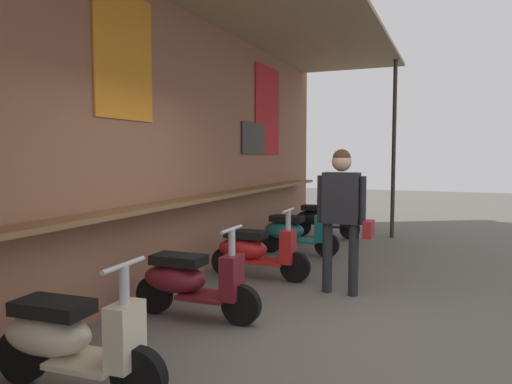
{
  "coord_description": "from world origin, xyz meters",
  "views": [
    {
      "loc": [
        -4.26,
        -1.42,
        1.68
      ],
      "look_at": [
        2.15,
        1.24,
        1.14
      ],
      "focal_mm": 33.8,
      "sensor_mm": 36.0,
      "label": 1
    }
  ],
  "objects_px": {
    "scooter_cream": "(67,338)",
    "scooter_teal": "(294,231)",
    "shopper_with_handbag": "(342,205)",
    "scooter_maroon": "(189,281)",
    "scooter_red": "(254,250)",
    "scooter_black": "(321,218)"
  },
  "relations": [
    {
      "from": "scooter_teal",
      "to": "scooter_black",
      "type": "relative_size",
      "value": 1.0
    },
    {
      "from": "scooter_maroon",
      "to": "shopper_with_handbag",
      "type": "xyz_separation_m",
      "value": [
        1.45,
        -1.26,
        0.69
      ]
    },
    {
      "from": "scooter_teal",
      "to": "scooter_black",
      "type": "bearing_deg",
      "value": 90.84
    },
    {
      "from": "scooter_maroon",
      "to": "scooter_red",
      "type": "relative_size",
      "value": 1.0
    },
    {
      "from": "scooter_teal",
      "to": "shopper_with_handbag",
      "type": "relative_size",
      "value": 0.8
    },
    {
      "from": "scooter_maroon",
      "to": "scooter_teal",
      "type": "distance_m",
      "value": 3.45
    },
    {
      "from": "scooter_cream",
      "to": "scooter_teal",
      "type": "distance_m",
      "value": 5.13
    },
    {
      "from": "scooter_maroon",
      "to": "scooter_cream",
      "type": "bearing_deg",
      "value": -91.36
    },
    {
      "from": "scooter_maroon",
      "to": "scooter_red",
      "type": "height_order",
      "value": "same"
    },
    {
      "from": "scooter_black",
      "to": "shopper_with_handbag",
      "type": "relative_size",
      "value": 0.8
    },
    {
      "from": "scooter_red",
      "to": "shopper_with_handbag",
      "type": "relative_size",
      "value": 0.8
    },
    {
      "from": "scooter_cream",
      "to": "scooter_teal",
      "type": "xyz_separation_m",
      "value": [
        5.13,
        0.0,
        0.0
      ]
    },
    {
      "from": "scooter_red",
      "to": "scooter_maroon",
      "type": "bearing_deg",
      "value": -92.05
    },
    {
      "from": "scooter_red",
      "to": "scooter_teal",
      "type": "height_order",
      "value": "same"
    },
    {
      "from": "scooter_cream",
      "to": "shopper_with_handbag",
      "type": "height_order",
      "value": "shopper_with_handbag"
    },
    {
      "from": "scooter_red",
      "to": "shopper_with_handbag",
      "type": "height_order",
      "value": "shopper_with_handbag"
    },
    {
      "from": "scooter_red",
      "to": "scooter_cream",
      "type": "bearing_deg",
      "value": -92.05
    },
    {
      "from": "scooter_cream",
      "to": "scooter_black",
      "type": "distance_m",
      "value": 6.95
    },
    {
      "from": "scooter_maroon",
      "to": "shopper_with_handbag",
      "type": "distance_m",
      "value": 2.04
    },
    {
      "from": "shopper_with_handbag",
      "to": "scooter_cream",
      "type": "bearing_deg",
      "value": 159.07
    },
    {
      "from": "scooter_cream",
      "to": "shopper_with_handbag",
      "type": "bearing_deg",
      "value": 64.9
    },
    {
      "from": "scooter_cream",
      "to": "scooter_maroon",
      "type": "relative_size",
      "value": 1.0
    }
  ]
}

